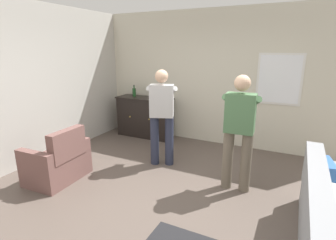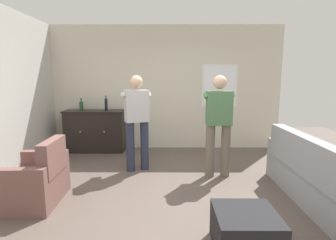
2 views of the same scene
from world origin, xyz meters
name	(u,v)px [view 1 (image 1 of 2)]	position (x,y,z in m)	size (l,w,h in m)	color
ground	(158,201)	(0.00, 0.00, 0.00)	(10.40, 10.40, 0.00)	brown
wall_back_with_window	(219,79)	(0.03, 2.66, 1.40)	(5.20, 0.15, 2.80)	beige
wall_side_left	(17,87)	(-2.66, 0.00, 1.40)	(0.12, 5.20, 2.80)	beige
couch	(329,234)	(1.96, -0.26, 0.35)	(0.57, 2.33, 0.91)	gray
armchair	(58,162)	(-1.69, -0.15, 0.29)	(0.69, 0.91, 0.85)	brown
sideboard_cabinet	(145,117)	(-1.59, 2.30, 0.46)	(1.32, 0.49, 0.92)	black
bottle_wine_green	(154,93)	(-1.33, 2.29, 1.06)	(0.06, 0.06, 0.33)	black
bottle_liquor_amber	(134,92)	(-1.89, 2.33, 1.03)	(0.08, 0.08, 0.27)	#1E4C23
person_standing_left	(162,113)	(-0.51, 1.10, 0.94)	(0.52, 0.52, 1.68)	#282D42
person_standing_right	(239,128)	(0.87, 0.81, 0.94)	(0.56, 0.48, 1.68)	#6B6051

